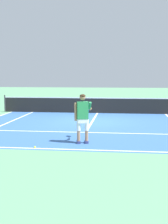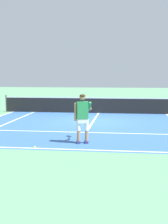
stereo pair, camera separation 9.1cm
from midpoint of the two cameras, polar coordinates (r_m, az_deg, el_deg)
ground_plane at (r=15.61m, az=1.41°, el=-1.75°), size 80.00×80.00×0.00m
court_inner_surface at (r=14.35m, az=0.91°, el=-2.52°), size 10.98×9.72×0.00m
line_baseline at (r=9.82m, az=-1.94°, el=-6.99°), size 10.98×0.10×0.01m
line_service at (r=12.65m, az=0.09°, el=-3.81°), size 8.23×0.10×0.01m
line_centre_service at (r=15.79m, az=1.47°, el=-1.64°), size 0.10×6.40×0.01m
line_singles_left at (r=15.33m, az=-14.58°, el=-2.13°), size 0.10×9.32×0.01m
tennis_net at (r=18.89m, az=2.39°, el=1.30°), size 11.96×0.08×1.07m
tennis_player at (r=10.54m, az=-0.49°, el=-0.57°), size 0.59×1.21×1.71m
tennis_ball_near_feet at (r=10.14m, az=-9.40°, el=-6.47°), size 0.07×0.07×0.07m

